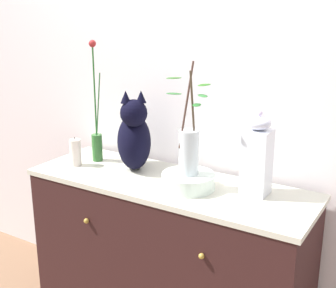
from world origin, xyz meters
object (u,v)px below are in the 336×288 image
at_px(bowl_porcelain, 188,181).
at_px(candle_pillar, 76,152).
at_px(jar_lidded_porcelain, 257,157).
at_px(sideboard, 168,259).
at_px(vase_glass_clear, 189,148).
at_px(vase_slim_green, 97,134).
at_px(cat_sitting, 134,137).

relative_size(bowl_porcelain, candle_pillar, 1.61).
bearing_deg(jar_lidded_porcelain, bowl_porcelain, -161.22).
height_order(jar_lidded_porcelain, candle_pillar, jar_lidded_porcelain).
relative_size(sideboard, vase_glass_clear, 2.78).
bearing_deg(vase_slim_green, bowl_porcelain, -8.47).
distance_m(vase_slim_green, jar_lidded_porcelain, 0.87).
relative_size(cat_sitting, vase_slim_green, 0.68).
relative_size(sideboard, candle_pillar, 9.22).
height_order(bowl_porcelain, jar_lidded_porcelain, jar_lidded_porcelain).
xyz_separation_m(sideboard, candle_pillar, (-0.52, -0.05, 0.47)).
height_order(vase_slim_green, vase_glass_clear, vase_slim_green).
bearing_deg(sideboard, vase_glass_clear, -10.04).
distance_m(cat_sitting, candle_pillar, 0.32).
relative_size(sideboard, cat_sitting, 3.21).
distance_m(bowl_porcelain, candle_pillar, 0.64).
xyz_separation_m(vase_glass_clear, jar_lidded_porcelain, (0.28, 0.09, -0.02)).
bearing_deg(bowl_porcelain, vase_slim_green, 171.53).
xyz_separation_m(vase_slim_green, vase_glass_clear, (0.59, -0.09, 0.04)).
xyz_separation_m(vase_slim_green, candle_pillar, (-0.04, -0.12, -0.07)).
relative_size(bowl_porcelain, vase_glass_clear, 0.49).
xyz_separation_m(cat_sitting, jar_lidded_porcelain, (0.63, 0.01, 0.00)).
distance_m(sideboard, vase_glass_clear, 0.60).
height_order(bowl_porcelain, vase_glass_clear, vase_glass_clear).
bearing_deg(bowl_porcelain, sideboard, 169.83).
bearing_deg(vase_glass_clear, sideboard, 169.96).
relative_size(cat_sitting, bowl_porcelain, 1.78).
distance_m(jar_lidded_porcelain, candle_pillar, 0.92).
distance_m(cat_sitting, vase_slim_green, 0.24).
height_order(vase_glass_clear, candle_pillar, vase_glass_clear).
bearing_deg(jar_lidded_porcelain, cat_sitting, -178.97).
distance_m(vase_slim_green, vase_glass_clear, 0.60).
bearing_deg(bowl_porcelain, cat_sitting, 166.70).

